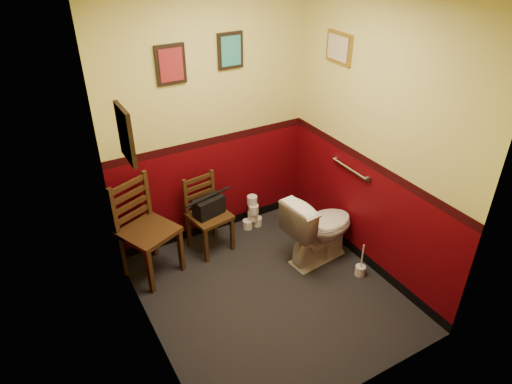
# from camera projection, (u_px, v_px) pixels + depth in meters

# --- Properties ---
(floor) EXTENTS (2.20, 2.40, 0.00)m
(floor) POSITION_uv_depth(u_px,v_px,m) (269.00, 293.00, 4.36)
(floor) COLOR black
(floor) RESTS_ON ground
(wall_back) EXTENTS (2.20, 0.00, 2.70)m
(wall_back) POSITION_uv_depth(u_px,v_px,m) (209.00, 119.00, 4.55)
(wall_back) COLOR #4E0309
(wall_back) RESTS_ON ground
(wall_front) EXTENTS (2.20, 0.00, 2.70)m
(wall_front) POSITION_uv_depth(u_px,v_px,m) (374.00, 250.00, 2.77)
(wall_front) COLOR #4E0309
(wall_front) RESTS_ON ground
(wall_left) EXTENTS (0.00, 2.40, 2.70)m
(wall_left) POSITION_uv_depth(u_px,v_px,m) (137.00, 205.00, 3.19)
(wall_left) COLOR #4E0309
(wall_left) RESTS_ON ground
(wall_right) EXTENTS (0.00, 2.40, 2.70)m
(wall_right) POSITION_uv_depth(u_px,v_px,m) (375.00, 140.00, 4.12)
(wall_right) COLOR #4E0309
(wall_right) RESTS_ON ground
(grab_bar) EXTENTS (0.05, 0.56, 0.06)m
(grab_bar) POSITION_uv_depth(u_px,v_px,m) (350.00, 169.00, 4.50)
(grab_bar) COLOR silver
(grab_bar) RESTS_ON wall_right
(framed_print_back_a) EXTENTS (0.28, 0.04, 0.36)m
(framed_print_back_a) POSITION_uv_depth(u_px,v_px,m) (171.00, 65.00, 4.08)
(framed_print_back_a) COLOR black
(framed_print_back_a) RESTS_ON wall_back
(framed_print_back_b) EXTENTS (0.26, 0.04, 0.34)m
(framed_print_back_b) POSITION_uv_depth(u_px,v_px,m) (230.00, 51.00, 4.31)
(framed_print_back_b) COLOR black
(framed_print_back_b) RESTS_ON wall_back
(framed_print_left) EXTENTS (0.04, 0.30, 0.38)m
(framed_print_left) POSITION_uv_depth(u_px,v_px,m) (126.00, 134.00, 3.02)
(framed_print_left) COLOR black
(framed_print_left) RESTS_ON wall_left
(framed_print_right) EXTENTS (0.04, 0.34, 0.28)m
(framed_print_right) POSITION_uv_depth(u_px,v_px,m) (339.00, 48.00, 4.20)
(framed_print_right) COLOR olive
(framed_print_right) RESTS_ON wall_right
(toilet) EXTENTS (0.81, 0.51, 0.75)m
(toilet) POSITION_uv_depth(u_px,v_px,m) (320.00, 228.00, 4.62)
(toilet) COLOR white
(toilet) RESTS_ON floor
(toilet_brush) EXTENTS (0.10, 0.10, 0.37)m
(toilet_brush) POSITION_uv_depth(u_px,v_px,m) (360.00, 270.00, 4.56)
(toilet_brush) COLOR silver
(toilet_brush) RESTS_ON floor
(chair_left) EXTENTS (0.62, 0.62, 1.01)m
(chair_left) POSITION_uv_depth(u_px,v_px,m) (145.00, 230.00, 4.38)
(chair_left) COLOR #422913
(chair_left) RESTS_ON floor
(chair_right) EXTENTS (0.44, 0.44, 0.83)m
(chair_right) POSITION_uv_depth(u_px,v_px,m) (207.00, 214.00, 4.77)
(chair_right) COLOR #422913
(chair_right) RESTS_ON floor
(handbag) EXTENTS (0.34, 0.22, 0.23)m
(handbag) POSITION_uv_depth(u_px,v_px,m) (209.00, 206.00, 4.68)
(handbag) COLOR black
(handbag) RESTS_ON chair_right
(tp_stack) EXTENTS (0.24, 0.14, 0.41)m
(tp_stack) POSITION_uv_depth(u_px,v_px,m) (253.00, 214.00, 5.20)
(tp_stack) COLOR silver
(tp_stack) RESTS_ON floor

